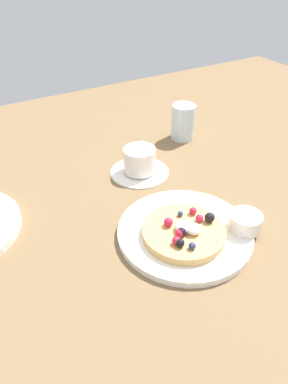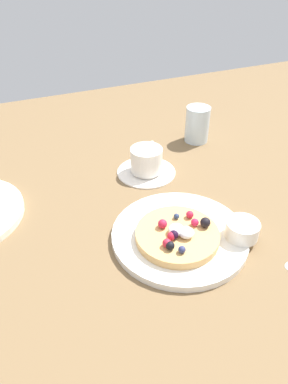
{
  "view_description": "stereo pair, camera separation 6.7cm",
  "coord_description": "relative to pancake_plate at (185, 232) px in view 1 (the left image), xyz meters",
  "views": [
    {
      "loc": [
        -0.23,
        -0.48,
        0.45
      ],
      "look_at": [
        0.05,
        0.0,
        0.04
      ],
      "focal_mm": 33.38,
      "sensor_mm": 36.0,
      "label": 1
    },
    {
      "loc": [
        -0.17,
        -0.51,
        0.45
      ],
      "look_at": [
        0.05,
        0.0,
        0.04
      ],
      "focal_mm": 33.38,
      "sensor_mm": 36.0,
      "label": 2
    }
  ],
  "objects": [
    {
      "name": "coffee_saucer",
      "position": [
        0.03,
        0.22,
        -0.0
      ],
      "size": [
        0.13,
        0.13,
        0.01
      ],
      "primitive_type": "cylinder",
      "color": "white",
      "rests_on": "ground_plane"
    },
    {
      "name": "syrup_ramekin",
      "position": [
        0.1,
        -0.05,
        0.02
      ],
      "size": [
        0.06,
        0.06,
        0.03
      ],
      "color": "white",
      "rests_on": "pancake_plate"
    },
    {
      "name": "pancake_with_berries",
      "position": [
        -0.01,
        -0.01,
        0.02
      ],
      "size": [
        0.15,
        0.15,
        0.03
      ],
      "color": "tan",
      "rests_on": "pancake_plate"
    },
    {
      "name": "ground_plane",
      "position": [
        -0.08,
        0.1,
        -0.02
      ],
      "size": [
        2.1,
        1.37,
        0.03
      ],
      "primitive_type": "cube",
      "color": "brown"
    },
    {
      "name": "pancake_plate",
      "position": [
        0.0,
        0.0,
        0.0
      ],
      "size": [
        0.24,
        0.24,
        0.01
      ],
      "primitive_type": "cylinder",
      "color": "white",
      "rests_on": "ground_plane"
    },
    {
      "name": "coffee_cup",
      "position": [
        0.03,
        0.22,
        0.03
      ],
      "size": [
        0.08,
        0.09,
        0.06
      ],
      "color": "white",
      "rests_on": "coffee_saucer"
    },
    {
      "name": "water_glass",
      "position": [
        0.22,
        0.32,
        0.04
      ],
      "size": [
        0.06,
        0.06,
        0.09
      ],
      "primitive_type": "cylinder",
      "color": "silver",
      "rests_on": "ground_plane"
    }
  ]
}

